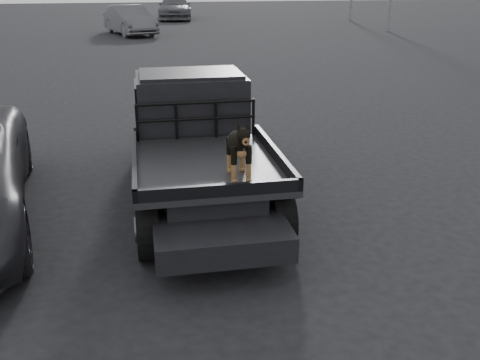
{
  "coord_description": "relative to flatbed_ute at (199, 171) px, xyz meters",
  "views": [
    {
      "loc": [
        -1.43,
        -6.0,
        3.29
      ],
      "look_at": [
        -0.4,
        -0.54,
        1.12
      ],
      "focal_mm": 40.0,
      "sensor_mm": 36.0,
      "label": 1
    }
  ],
  "objects": [
    {
      "name": "ground",
      "position": [
        0.62,
        -1.62,
        -0.46
      ],
      "size": [
        120.0,
        120.0,
        0.0
      ],
      "primitive_type": "plane",
      "color": "black",
      "rests_on": "ground"
    },
    {
      "name": "flatbed_ute",
      "position": [
        0.0,
        0.0,
        0.0
      ],
      "size": [
        2.0,
        5.4,
        0.92
      ],
      "primitive_type": null,
      "color": "black",
      "rests_on": "ground"
    },
    {
      "name": "ute_cab",
      "position": [
        0.0,
        0.95,
        0.9
      ],
      "size": [
        1.72,
        1.3,
        0.88
      ],
      "primitive_type": null,
      "color": "black",
      "rests_on": "flatbed_ute"
    },
    {
      "name": "headache_rack",
      "position": [
        0.0,
        0.2,
        0.74
      ],
      "size": [
        1.8,
        0.08,
        0.55
      ],
      "primitive_type": null,
      "color": "black",
      "rests_on": "flatbed_ute"
    },
    {
      "name": "dog",
      "position": [
        0.32,
        -1.53,
        0.83
      ],
      "size": [
        0.32,
        0.6,
        0.74
      ],
      "primitive_type": null,
      "color": "black",
      "rests_on": "flatbed_ute"
    },
    {
      "name": "distant_car_a",
      "position": [
        -1.09,
        23.86,
        0.33
      ],
      "size": [
        3.12,
        5.07,
        1.58
      ],
      "primitive_type": "imported",
      "rotation": [
        0.0,
        0.0,
        0.33
      ],
      "color": "#4E4E53",
      "rests_on": "ground"
    },
    {
      "name": "distant_car_b",
      "position": [
        2.15,
        33.91,
        0.37
      ],
      "size": [
        2.8,
        5.92,
        1.67
      ],
      "primitive_type": "imported",
      "rotation": [
        0.0,
        0.0,
        -0.08
      ],
      "color": "#4C4C51",
      "rests_on": "ground"
    }
  ]
}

